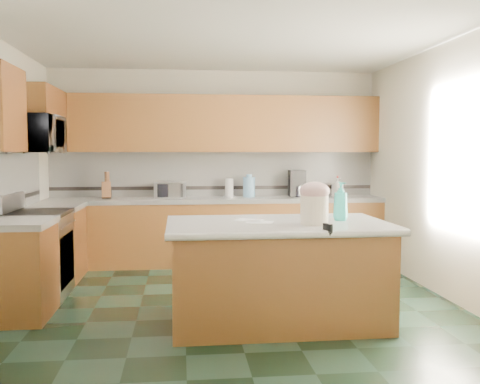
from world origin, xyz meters
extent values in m
plane|color=black|center=(0.00, 0.00, 0.00)|extent=(4.60, 4.60, 0.00)
plane|color=white|center=(0.00, 0.00, 2.70)|extent=(4.60, 4.60, 0.00)
cube|color=silver|center=(0.00, 2.32, 1.35)|extent=(4.60, 0.04, 2.70)
cube|color=silver|center=(0.00, -2.32, 1.35)|extent=(4.60, 0.04, 2.70)
cube|color=silver|center=(2.32, 0.00, 1.35)|extent=(0.04, 4.60, 2.70)
cube|color=#46230E|center=(0.00, 2.00, 0.43)|extent=(4.60, 0.60, 0.86)
cube|color=white|center=(0.00, 2.00, 0.89)|extent=(4.60, 0.64, 0.06)
cube|color=#46230E|center=(0.00, 2.13, 1.94)|extent=(4.60, 0.33, 0.78)
cube|color=silver|center=(0.00, 2.29, 1.24)|extent=(4.60, 0.02, 0.63)
cube|color=black|center=(0.00, 2.28, 1.04)|extent=(4.60, 0.01, 0.05)
cube|color=#46230E|center=(-2.00, 1.29, 0.43)|extent=(0.60, 0.82, 0.86)
cube|color=white|center=(-2.00, 1.29, 0.89)|extent=(0.64, 0.82, 0.06)
cube|color=#46230E|center=(-2.00, -0.24, 0.43)|extent=(0.60, 0.72, 0.86)
cube|color=white|center=(-2.00, -0.24, 0.89)|extent=(0.64, 0.72, 0.06)
cube|color=silver|center=(-2.29, 0.55, 1.24)|extent=(0.02, 2.30, 0.63)
cube|color=black|center=(-2.28, 0.55, 1.04)|extent=(0.01, 2.30, 0.05)
cube|color=#46230E|center=(-2.13, 1.42, 1.94)|extent=(0.33, 1.09, 0.78)
cube|color=#B7B7BC|center=(-2.00, 0.50, 0.44)|extent=(0.60, 0.76, 0.88)
cube|color=black|center=(-1.71, 0.50, 0.40)|extent=(0.02, 0.68, 0.55)
cube|color=black|center=(-2.00, 0.50, 0.90)|extent=(0.62, 0.78, 0.04)
cylinder|color=#B7B7BC|center=(-1.68, 0.50, 0.78)|extent=(0.02, 0.66, 0.02)
cube|color=#B7B7BC|center=(-2.26, 0.50, 1.02)|extent=(0.06, 0.76, 0.18)
imported|color=#B7B7BC|center=(-2.00, 0.50, 1.73)|extent=(0.50, 0.73, 0.41)
cube|color=#46230E|center=(0.38, -0.62, 0.43)|extent=(1.88, 1.08, 0.86)
cube|color=white|center=(0.38, -0.62, 0.89)|extent=(1.98, 1.18, 0.06)
cylinder|color=white|center=(0.38, -1.20, 0.89)|extent=(1.98, 0.07, 0.06)
cylinder|color=#F2E4CB|center=(0.67, -0.83, 1.05)|extent=(0.27, 0.27, 0.25)
ellipsoid|color=#CA9696|center=(0.67, -0.83, 1.21)|extent=(0.26, 0.26, 0.16)
cylinder|color=tan|center=(0.67, -0.83, 1.27)|extent=(0.09, 0.03, 0.03)
sphere|color=tan|center=(0.62, -0.83, 1.27)|extent=(0.05, 0.05, 0.05)
sphere|color=tan|center=(0.71, -0.83, 1.27)|extent=(0.05, 0.05, 0.05)
imported|color=#29B1AD|center=(0.98, -0.58, 1.10)|extent=(0.18, 0.18, 0.35)
cube|color=white|center=(0.22, -0.63, 0.92)|extent=(0.28, 0.24, 0.00)
cube|color=white|center=(0.14, -0.48, 0.92)|extent=(0.30, 0.28, 0.00)
cube|color=black|center=(0.69, -1.18, 0.93)|extent=(0.06, 0.10, 0.09)
cylinder|color=black|center=(0.69, -1.24, 0.91)|extent=(0.02, 0.07, 0.02)
cube|color=#472814|center=(-1.49, 2.05, 1.03)|extent=(0.15, 0.18, 0.24)
cylinder|color=black|center=(-1.48, 2.08, 0.99)|extent=(0.12, 0.12, 0.15)
cylinder|color=#472814|center=(-1.48, 2.08, 1.17)|extent=(0.07, 0.07, 0.22)
cube|color=#B7B7BC|center=(-0.63, 2.05, 1.03)|extent=(0.44, 0.36, 0.22)
cube|color=black|center=(-0.63, 1.93, 1.03)|extent=(0.34, 0.01, 0.18)
cylinder|color=white|center=(0.19, 2.10, 1.05)|extent=(0.11, 0.11, 0.26)
cylinder|color=#B7B7BC|center=(0.19, 2.10, 0.93)|extent=(0.17, 0.17, 0.01)
cylinder|color=#6CA1CD|center=(0.46, 2.06, 1.06)|extent=(0.17, 0.17, 0.28)
cylinder|color=#6CA1CD|center=(0.46, 2.06, 1.22)|extent=(0.08, 0.08, 0.04)
cube|color=black|center=(1.15, 2.08, 1.11)|extent=(0.23, 0.25, 0.37)
cylinder|color=black|center=(1.15, 2.03, 1.00)|extent=(0.15, 0.15, 0.15)
imported|color=white|center=(1.73, 2.05, 1.05)|extent=(0.16, 0.16, 0.26)
cylinder|color=red|center=(1.73, 2.05, 1.20)|extent=(0.02, 0.02, 0.03)
cube|color=white|center=(2.29, -0.20, 1.50)|extent=(0.02, 1.40, 1.10)
camera|label=1|loc=(-0.47, -5.33, 1.55)|focal=40.00mm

